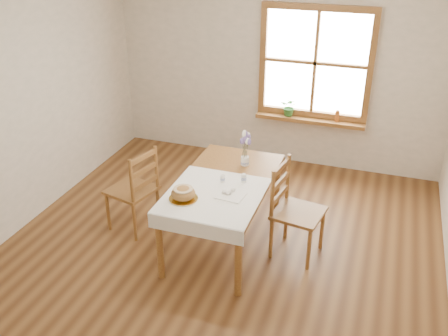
{
  "coord_description": "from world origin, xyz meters",
  "views": [
    {
      "loc": [
        1.44,
        -3.89,
        3.18
      ],
      "look_at": [
        0.0,
        0.3,
        0.9
      ],
      "focal_mm": 40.0,
      "sensor_mm": 36.0,
      "label": 1
    }
  ],
  "objects_px": {
    "dining_table": "(224,188)",
    "chair_left": "(131,189)",
    "chair_right": "(299,212)",
    "bread_plate": "(183,199)",
    "flower_vase": "(245,162)"
  },
  "relations": [
    {
      "from": "dining_table",
      "to": "chair_right",
      "type": "xyz_separation_m",
      "value": [
        0.77,
        0.07,
        -0.16
      ]
    },
    {
      "from": "chair_right",
      "to": "bread_plate",
      "type": "bearing_deg",
      "value": 127.97
    },
    {
      "from": "dining_table",
      "to": "chair_left",
      "type": "xyz_separation_m",
      "value": [
        -1.06,
        -0.04,
        -0.17
      ]
    },
    {
      "from": "dining_table",
      "to": "flower_vase",
      "type": "distance_m",
      "value": 0.44
    },
    {
      "from": "chair_left",
      "to": "chair_right",
      "type": "distance_m",
      "value": 1.83
    },
    {
      "from": "chair_left",
      "to": "bread_plate",
      "type": "height_order",
      "value": "chair_left"
    },
    {
      "from": "chair_right",
      "to": "bread_plate",
      "type": "xyz_separation_m",
      "value": [
        -1.01,
        -0.55,
        0.26
      ]
    },
    {
      "from": "chair_right",
      "to": "bread_plate",
      "type": "height_order",
      "value": "chair_right"
    },
    {
      "from": "dining_table",
      "to": "chair_left",
      "type": "distance_m",
      "value": 1.07
    },
    {
      "from": "chair_right",
      "to": "flower_vase",
      "type": "relative_size",
      "value": 10.32
    },
    {
      "from": "chair_left",
      "to": "bread_plate",
      "type": "relative_size",
      "value": 3.66
    },
    {
      "from": "chair_left",
      "to": "flower_vase",
      "type": "xyz_separation_m",
      "value": [
        1.16,
        0.44,
        0.31
      ]
    },
    {
      "from": "bread_plate",
      "to": "chair_left",
      "type": "bearing_deg",
      "value": 151.63
    },
    {
      "from": "bread_plate",
      "to": "flower_vase",
      "type": "distance_m",
      "value": 0.95
    },
    {
      "from": "dining_table",
      "to": "bread_plate",
      "type": "distance_m",
      "value": 0.55
    }
  ]
}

